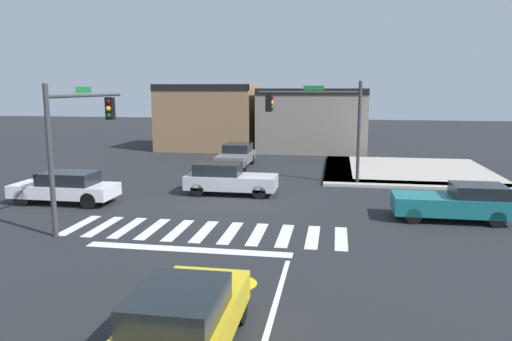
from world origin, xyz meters
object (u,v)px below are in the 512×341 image
car_white (66,187)px  car_gray (236,155)px  car_yellow (183,320)px  traffic_signal_northeast (318,114)px  car_silver (228,179)px  traffic_signal_southwest (81,126)px  car_teal (456,202)px

car_white → car_gray: size_ratio=1.07×
car_yellow → car_white: size_ratio=0.90×
traffic_signal_northeast → car_silver: bearing=40.1°
traffic_signal_northeast → car_silver: size_ratio=1.25×
traffic_signal_northeast → car_gray: bearing=-40.9°
car_yellow → car_silver: 14.50m
traffic_signal_northeast → traffic_signal_southwest: bearing=46.3°
traffic_signal_northeast → traffic_signal_southwest: traffic_signal_northeast is taller
traffic_signal_northeast → car_teal: size_ratio=1.25×
car_yellow → car_silver: bearing=9.5°
traffic_signal_southwest → traffic_signal_northeast: bearing=-43.7°
car_white → car_gray: (5.44, 11.34, -0.00)m
car_yellow → car_white: (-9.15, 11.24, -0.02)m
car_yellow → car_gray: size_ratio=0.97×
car_white → car_gray: bearing=-115.6°
traffic_signal_southwest → car_white: bearing=43.4°
car_yellow → traffic_signal_southwest: bearing=37.9°
car_silver → car_yellow: bearing=-80.5°
traffic_signal_northeast → car_yellow: 18.15m
car_yellow → traffic_signal_northeast: bearing=-5.7°
car_yellow → car_gray: (-3.71, 22.58, -0.03)m
traffic_signal_southwest → car_teal: 14.80m
traffic_signal_northeast → traffic_signal_southwest: (-8.62, -9.02, -0.06)m
car_silver → car_white: bearing=-155.7°
car_gray → car_yellow: bearing=9.3°
traffic_signal_northeast → car_teal: 9.25m
car_teal → car_gray: 15.99m
traffic_signal_southwest → car_gray: size_ratio=1.31×
car_silver → car_gray: (-1.33, 8.29, -0.03)m
car_teal → car_white: size_ratio=0.95×
traffic_signal_southwest → car_yellow: 11.51m
traffic_signal_southwest → car_gray: 14.45m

